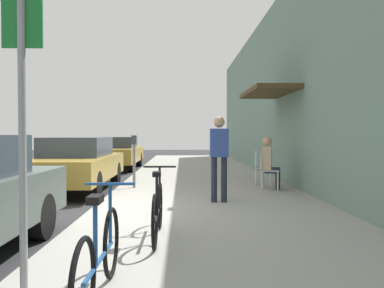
{
  "coord_description": "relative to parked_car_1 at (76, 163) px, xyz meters",
  "views": [
    {
      "loc": [
        1.66,
        -7.09,
        1.47
      ],
      "look_at": [
        2.05,
        8.58,
        1.08
      ],
      "focal_mm": 36.84,
      "sensor_mm": 36.0,
      "label": 1
    }
  ],
  "objects": [
    {
      "name": "ground_plane",
      "position": [
        1.1,
        -3.2,
        -0.72
      ],
      "size": [
        60.0,
        60.0,
        0.0
      ],
      "primitive_type": "plane",
      "color": "#2D2D30"
    },
    {
      "name": "sidewalk_slab",
      "position": [
        3.35,
        -1.2,
        -0.66
      ],
      "size": [
        4.5,
        32.0,
        0.12
      ],
      "primitive_type": "cube",
      "color": "#9E9B93",
      "rests_on": "ground_plane"
    },
    {
      "name": "building_facade",
      "position": [
        5.75,
        -1.19,
        2.06
      ],
      "size": [
        1.4,
        32.0,
        5.55
      ],
      "color": "gray",
      "rests_on": "ground_plane"
    },
    {
      "name": "parked_car_1",
      "position": [
        0.0,
        0.0,
        0.0
      ],
      "size": [
        1.8,
        4.4,
        1.39
      ],
      "color": "#A58433",
      "rests_on": "ground_plane"
    },
    {
      "name": "parked_car_2",
      "position": [
        0.0,
        6.34,
        -0.01
      ],
      "size": [
        1.8,
        4.4,
        1.35
      ],
      "color": "#A58433",
      "rests_on": "ground_plane"
    },
    {
      "name": "parking_meter",
      "position": [
        1.55,
        -0.39,
        0.17
      ],
      "size": [
        0.12,
        0.1,
        1.32
      ],
      "color": "slate",
      "rests_on": "sidewalk_slab"
    },
    {
      "name": "street_sign",
      "position": [
        1.5,
        -7.15,
        0.92
      ],
      "size": [
        0.32,
        0.06,
        2.6
      ],
      "color": "gray",
      "rests_on": "sidewalk_slab"
    },
    {
      "name": "bicycle_0",
      "position": [
        2.09,
        -7.12,
        -0.24
      ],
      "size": [
        0.46,
        1.71,
        0.9
      ],
      "color": "black",
      "rests_on": "sidewalk_slab"
    },
    {
      "name": "bicycle_1",
      "position": [
        2.44,
        -5.21,
        -0.24
      ],
      "size": [
        0.46,
        1.71,
        0.9
      ],
      "color": "black",
      "rests_on": "sidewalk_slab"
    },
    {
      "name": "cafe_chair_0",
      "position": [
        4.84,
        -0.72,
        -0.09
      ],
      "size": [
        0.55,
        0.55,
        0.87
      ],
      "color": "silver",
      "rests_on": "sidewalk_slab"
    },
    {
      "name": "seated_patron_0",
      "position": [
        4.89,
        -0.74,
        0.1
      ],
      "size": [
        0.5,
        0.45,
        1.29
      ],
      "color": "#232838",
      "rests_on": "sidewalk_slab"
    },
    {
      "name": "cafe_chair_1",
      "position": [
        4.83,
        0.09,
        -0.09
      ],
      "size": [
        0.51,
        0.51,
        0.87
      ],
      "color": "silver",
      "rests_on": "sidewalk_slab"
    },
    {
      "name": "pedestrian_standing",
      "position": [
        3.49,
        -2.52,
        0.4
      ],
      "size": [
        0.36,
        0.22,
        1.7
      ],
      "color": "#232838",
      "rests_on": "sidewalk_slab"
    }
  ]
}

